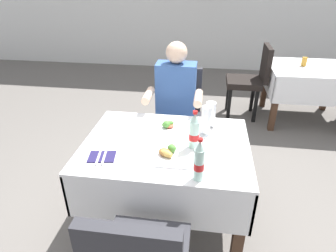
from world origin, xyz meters
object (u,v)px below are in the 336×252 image
(beer_glass_left, at_px, (206,121))
(background_table_tumbler, at_px, (304,62))
(seated_diner_far, at_px, (175,103))
(background_chair_left, at_px, (251,78))
(main_dining_table, at_px, (166,162))
(napkin_cutlery_set, at_px, (102,156))
(plate_far_diner, at_px, (167,126))
(chair_far_diner_seat, at_px, (178,113))
(cola_bottle_secondary, at_px, (194,133))
(beer_glass_middle, at_px, (211,114))
(background_dining_table, at_px, (307,80))
(cola_bottle_primary, at_px, (199,162))
(plate_near_camera, at_px, (170,154))

(beer_glass_left, relative_size, background_table_tumbler, 2.09)
(seated_diner_far, height_order, background_chair_left, seated_diner_far)
(main_dining_table, height_order, napkin_cutlery_set, napkin_cutlery_set)
(plate_far_diner, height_order, background_table_tumbler, background_table_tumbler)
(chair_far_diner_seat, relative_size, beer_glass_left, 4.23)
(main_dining_table, distance_m, cola_bottle_secondary, 0.35)
(beer_glass_middle, xyz_separation_m, cola_bottle_secondary, (-0.10, -0.32, 0.01))
(seated_diner_far, relative_size, cola_bottle_secondary, 4.50)
(chair_far_diner_seat, distance_m, beer_glass_middle, 0.70)
(beer_glass_left, height_order, beer_glass_middle, beer_glass_left)
(beer_glass_middle, height_order, background_dining_table, beer_glass_middle)
(plate_far_diner, relative_size, background_chair_left, 0.23)
(napkin_cutlery_set, bearing_deg, main_dining_table, 31.18)
(main_dining_table, height_order, background_table_tumbler, background_table_tumbler)
(cola_bottle_primary, height_order, napkin_cutlery_set, cola_bottle_primary)
(beer_glass_left, height_order, cola_bottle_secondary, cola_bottle_secondary)
(plate_far_diner, relative_size, background_dining_table, 0.23)
(cola_bottle_primary, height_order, background_table_tumbler, cola_bottle_primary)
(main_dining_table, distance_m, seated_diner_far, 0.74)
(background_chair_left, bearing_deg, plate_near_camera, -109.48)
(cola_bottle_primary, bearing_deg, background_chair_left, 76.23)
(beer_glass_middle, distance_m, background_table_tumbler, 2.14)
(plate_far_diner, height_order, napkin_cutlery_set, plate_far_diner)
(chair_far_diner_seat, height_order, plate_far_diner, chair_far_diner_seat)
(napkin_cutlery_set, bearing_deg, cola_bottle_primary, -11.95)
(plate_near_camera, bearing_deg, background_dining_table, 56.16)
(chair_far_diner_seat, distance_m, seated_diner_far, 0.19)
(plate_far_diner, bearing_deg, chair_far_diner_seat, 87.94)
(napkin_cutlery_set, bearing_deg, cola_bottle_secondary, 18.00)
(plate_near_camera, xyz_separation_m, plate_far_diner, (-0.08, 0.37, 0.00))
(cola_bottle_primary, bearing_deg, seated_diner_far, 103.57)
(chair_far_diner_seat, xyz_separation_m, plate_near_camera, (0.05, -1.00, 0.19))
(cola_bottle_secondary, height_order, napkin_cutlery_set, cola_bottle_secondary)
(cola_bottle_primary, height_order, background_chair_left, cola_bottle_primary)
(cola_bottle_primary, bearing_deg, beer_glass_left, 87.00)
(plate_far_diner, relative_size, beer_glass_middle, 1.08)
(beer_glass_left, distance_m, cola_bottle_primary, 0.51)
(plate_near_camera, distance_m, cola_bottle_secondary, 0.21)
(plate_near_camera, bearing_deg, background_chair_left, 70.52)
(cola_bottle_secondary, distance_m, napkin_cutlery_set, 0.62)
(main_dining_table, distance_m, beer_glass_middle, 0.49)
(chair_far_diner_seat, height_order, background_dining_table, chair_far_diner_seat)
(beer_glass_middle, bearing_deg, plate_near_camera, -119.58)
(main_dining_table, bearing_deg, beer_glass_middle, 42.08)
(plate_far_diner, bearing_deg, plate_near_camera, -78.47)
(plate_near_camera, relative_size, beer_glass_left, 1.09)
(beer_glass_left, relative_size, background_dining_table, 0.24)
(napkin_cutlery_set, height_order, background_table_tumbler, background_table_tumbler)
(seated_diner_far, height_order, background_table_tumbler, seated_diner_far)
(seated_diner_far, relative_size, background_chair_left, 1.30)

